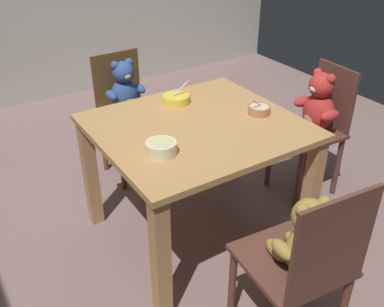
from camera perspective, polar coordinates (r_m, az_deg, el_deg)
The scene contains 8 objects.
ground_plane at distance 2.77m, azimuth 0.57°, elevation -10.36°, with size 5.20×5.20×0.04m.
dining_table at distance 2.41m, azimuth 0.64°, elevation 1.05°, with size 1.06×0.97×0.74m.
teddy_chair_far_center at distance 3.10m, azimuth -8.55°, elevation 6.72°, with size 0.39×0.38×0.88m.
teddy_chair_near_front at distance 1.88m, azimuth 14.35°, elevation -12.17°, with size 0.45×0.45×0.91m.
teddy_chair_near_right at distance 2.96m, azimuth 15.89°, elevation 5.00°, with size 0.42×0.39×0.88m.
porridge_bowl_cream_near_left at distance 2.06m, azimuth -4.03°, elevation 0.75°, with size 0.15×0.15×0.06m.
porridge_bowl_yellow_far_center at distance 2.59m, azimuth -2.08°, elevation 7.13°, with size 0.17×0.16×0.12m.
porridge_bowl_terracotta_near_right at distance 2.48m, azimuth 8.73°, elevation 5.67°, with size 0.13×0.12×0.11m.
Camera 1 is at (-1.15, -1.75, 1.80)m, focal length 40.89 mm.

